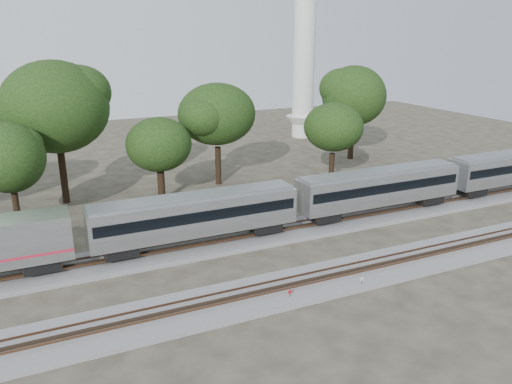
{
  "coord_description": "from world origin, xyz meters",
  "views": [
    {
      "loc": [
        -14.5,
        -33.01,
        18.2
      ],
      "look_at": [
        2.86,
        5.0,
        4.89
      ],
      "focal_mm": 35.0,
      "sensor_mm": 36.0,
      "label": 1
    }
  ],
  "objects": [
    {
      "name": "switch_stand_white",
      "position": [
        6.52,
        -5.98,
        0.6
      ],
      "size": [
        0.3,
        0.06,
        0.94
      ],
      "rotation": [
        0.0,
        0.0,
        0.04
      ],
      "color": "#512D19",
      "rests_on": "ground"
    },
    {
      "name": "switch_lever",
      "position": [
        4.68,
        -5.65,
        0.15
      ],
      "size": [
        0.54,
        0.38,
        0.3
      ],
      "primitive_type": "cube",
      "rotation": [
        0.0,
        0.0,
        -0.17
      ],
      "color": "#512D19",
      "rests_on": "ground"
    },
    {
      "name": "switch_stand_red",
      "position": [
        0.7,
        -5.48,
        0.61
      ],
      "size": [
        0.3,
        0.06,
        0.96
      ],
      "rotation": [
        0.0,
        0.0,
        0.09
      ],
      "color": "#512D19",
      "rests_on": "ground"
    },
    {
      "name": "tree_6",
      "position": [
        19.5,
        18.43,
        7.17
      ],
      "size": [
        7.31,
        7.31,
        10.3
      ],
      "color": "black",
      "rests_on": "ground"
    },
    {
      "name": "tree_4",
      "position": [
        -1.89,
        20.28,
        6.54
      ],
      "size": [
        6.67,
        6.67,
        9.41
      ],
      "color": "black",
      "rests_on": "ground"
    },
    {
      "name": "track_far",
      "position": [
        0.0,
        6.0,
        0.21
      ],
      "size": [
        160.0,
        5.0,
        0.73
      ],
      "color": "slate",
      "rests_on": "ground"
    },
    {
      "name": "ground",
      "position": [
        0.0,
        0.0,
        0.0
      ],
      "size": [
        160.0,
        160.0,
        0.0
      ],
      "primitive_type": "plane",
      "color": "#383328",
      "rests_on": "ground"
    },
    {
      "name": "tree_3",
      "position": [
        -11.82,
        24.38,
        10.71
      ],
      "size": [
        10.89,
        10.89,
        15.36
      ],
      "color": "black",
      "rests_on": "ground"
    },
    {
      "name": "tree_2",
      "position": [
        -16.71,
        18.07,
        7.06
      ],
      "size": [
        7.2,
        7.2,
        10.15
      ],
      "color": "black",
      "rests_on": "ground"
    },
    {
      "name": "tree_5",
      "position": [
        6.37,
        24.09,
        8.81
      ],
      "size": [
        8.97,
        8.97,
        12.65
      ],
      "color": "black",
      "rests_on": "ground"
    },
    {
      "name": "track_near",
      "position": [
        0.0,
        -4.0,
        0.21
      ],
      "size": [
        160.0,
        5.0,
        0.73
      ],
      "color": "slate",
      "rests_on": "ground"
    },
    {
      "name": "tree_7",
      "position": [
        29.27,
        28.24,
        9.45
      ],
      "size": [
        9.62,
        9.62,
        13.56
      ],
      "color": "black",
      "rests_on": "ground"
    }
  ]
}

